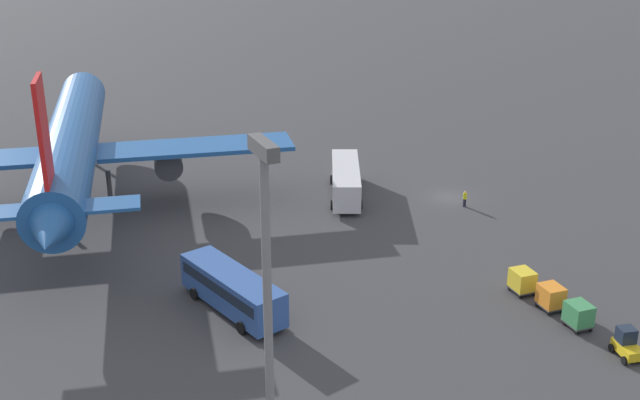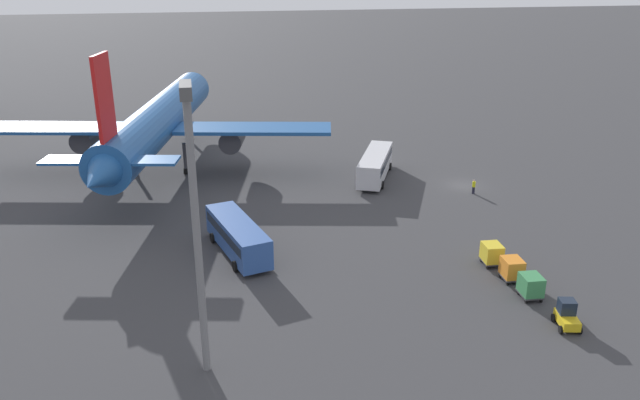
% 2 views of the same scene
% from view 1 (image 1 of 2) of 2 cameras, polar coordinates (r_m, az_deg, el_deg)
% --- Properties ---
extents(ground_plane, '(600.00, 600.00, 0.00)m').
position_cam_1_polar(ground_plane, '(87.02, 9.15, 0.20)').
color(ground_plane, '#38383A').
extents(airplane, '(51.74, 44.71, 17.81)m').
position_cam_1_polar(airplane, '(85.01, -17.28, 3.75)').
color(airplane, '#1E5193').
rests_on(airplane, ground).
extents(shuttle_bus_near, '(12.29, 7.70, 3.30)m').
position_cam_1_polar(shuttle_bus_near, '(85.60, 1.84, 1.52)').
color(shuttle_bus_near, silver).
rests_on(shuttle_bus_near, ground).
extents(shuttle_bus_far, '(11.37, 5.51, 3.24)m').
position_cam_1_polar(shuttle_bus_far, '(63.25, -6.25, -6.24)').
color(shuttle_bus_far, '#2D5199').
rests_on(shuttle_bus_far, ground).
extents(baggage_tug, '(2.63, 2.09, 2.10)m').
position_cam_1_polar(baggage_tug, '(61.64, 21.00, -9.55)').
color(baggage_tug, gold).
rests_on(baggage_tug, ground).
extents(worker_person, '(0.38, 0.38, 1.74)m').
position_cam_1_polar(worker_person, '(84.48, 10.26, 0.09)').
color(worker_person, '#1E1E2D').
rests_on(worker_person, ground).
extents(cargo_cart_green, '(2.11, 1.81, 2.06)m').
position_cam_1_polar(cargo_cart_green, '(63.84, 17.91, -7.74)').
color(cargo_cart_green, '#38383D').
rests_on(cargo_cart_green, ground).
extents(cargo_cart_orange, '(2.11, 1.81, 2.06)m').
position_cam_1_polar(cargo_cart_orange, '(65.83, 16.10, -6.59)').
color(cargo_cart_orange, '#38383D').
rests_on(cargo_cart_orange, ground).
extents(cargo_cart_yellow, '(2.11, 1.81, 2.06)m').
position_cam_1_polar(cargo_cart_yellow, '(67.73, 14.19, -5.55)').
color(cargo_cart_yellow, '#38383D').
rests_on(cargo_cart_yellow, ground).
extents(light_pole, '(2.80, 0.70, 19.49)m').
position_cam_1_polar(light_pole, '(42.81, -3.79, -5.63)').
color(light_pole, slate).
rests_on(light_pole, ground).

